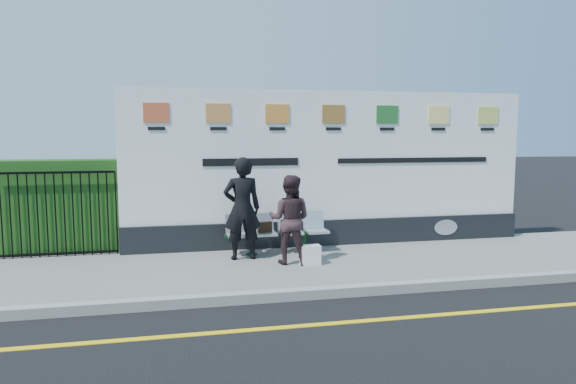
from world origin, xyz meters
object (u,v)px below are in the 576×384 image
object	(u,v)px
billboard	(332,179)
bench	(278,242)
woman_right	(290,219)
woman_left	(242,208)

from	to	relation	value
billboard	bench	world-z (taller)	billboard
billboard	woman_right	world-z (taller)	billboard
billboard	bench	bearing A→B (deg)	-154.28
bench	woman_right	bearing A→B (deg)	-87.68
billboard	woman_right	xyz separation A→B (m)	(-1.13, -1.32, -0.55)
billboard	woman_left	world-z (taller)	billboard
bench	woman_left	bearing A→B (deg)	-159.02
bench	woman_right	xyz separation A→B (m)	(0.05, -0.75, 0.55)
woman_right	billboard	bearing A→B (deg)	-107.70
woman_left	woman_right	world-z (taller)	woman_left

